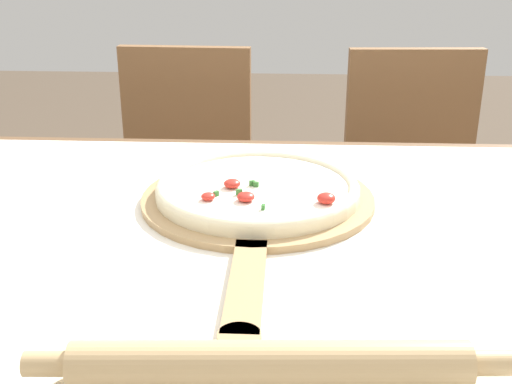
{
  "coord_description": "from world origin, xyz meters",
  "views": [
    {
      "loc": [
        0.0,
        -0.86,
        1.16
      ],
      "look_at": [
        -0.05,
        0.11,
        0.78
      ],
      "focal_mm": 45.0,
      "sensor_mm": 36.0,
      "label": 1
    }
  ],
  "objects": [
    {
      "name": "chair_left",
      "position": [
        -0.31,
        0.87,
        0.5
      ],
      "size": [
        0.41,
        0.41,
        0.88
      ],
      "rotation": [
        0.0,
        0.0,
        -0.04
      ],
      "color": "brown",
      "rests_on": "ground_plane"
    },
    {
      "name": "dining_table",
      "position": [
        0.0,
        0.0,
        0.65
      ],
      "size": [
        1.45,
        1.01,
        0.74
      ],
      "color": "brown",
      "rests_on": "ground_plane"
    },
    {
      "name": "pizza_peel",
      "position": [
        -0.05,
        0.11,
        0.75
      ],
      "size": [
        0.39,
        0.63,
        0.01
      ],
      "color": "tan",
      "rests_on": "towel_cloth"
    },
    {
      "name": "chair_right",
      "position": [
        0.36,
        0.87,
        0.5
      ],
      "size": [
        0.42,
        0.42,
        0.88
      ],
      "rotation": [
        0.0,
        0.0,
        0.06
      ],
      "color": "brown",
      "rests_on": "ground_plane"
    },
    {
      "name": "pizza",
      "position": [
        -0.05,
        0.13,
        0.77
      ],
      "size": [
        0.34,
        0.34,
        0.04
      ],
      "color": "beige",
      "rests_on": "pizza_peel"
    },
    {
      "name": "towel_cloth",
      "position": [
        0.0,
        0.0,
        0.74
      ],
      "size": [
        1.37,
        0.93,
        0.0
      ],
      "color": "white",
      "rests_on": "dining_table"
    },
    {
      "name": "rolling_pin",
      "position": [
        -0.01,
        -0.34,
        0.77
      ],
      "size": [
        0.49,
        0.07,
        0.05
      ],
      "rotation": [
        0.0,
        0.0,
        0.06
      ],
      "color": "tan",
      "rests_on": "towel_cloth"
    }
  ]
}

